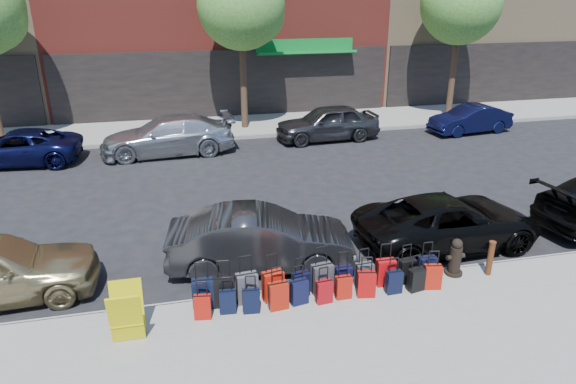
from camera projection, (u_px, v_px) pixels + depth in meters
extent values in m
plane|color=black|center=(275.00, 211.00, 15.48)|extent=(120.00, 120.00, 0.00)
cube|color=gray|center=(345.00, 345.00, 9.57)|extent=(60.00, 4.00, 0.15)
cube|color=gray|center=(233.00, 126.00, 24.49)|extent=(60.00, 4.00, 0.15)
cube|color=gray|center=(316.00, 288.00, 11.40)|extent=(60.00, 0.08, 0.15)
cube|color=gray|center=(239.00, 138.00, 22.67)|extent=(60.00, 0.08, 0.15)
cube|color=black|center=(227.00, 85.00, 25.65)|extent=(16.66, 0.15, 3.40)
cube|color=#0B6825|center=(306.00, 53.00, 25.60)|extent=(5.00, 0.91, 0.27)
cube|color=#0B6825|center=(305.00, 45.00, 25.74)|extent=(5.00, 0.10, 0.60)
cube|color=black|center=(510.00, 74.00, 28.97)|extent=(14.70, 0.15, 3.40)
cylinder|color=black|center=(243.00, 75.00, 23.22)|extent=(0.30, 0.30, 4.80)
sphere|color=#3B6B23|center=(241.00, 6.00, 22.11)|extent=(3.80, 3.80, 3.80)
sphere|color=#3B6B23|center=(255.00, 15.00, 22.38)|extent=(2.58, 2.58, 2.58)
cylinder|color=black|center=(453.00, 68.00, 25.40)|extent=(0.30, 0.30, 4.80)
sphere|color=#3B6B23|center=(461.00, 4.00, 24.29)|extent=(3.80, 3.80, 3.80)
sphere|color=#3B6B23|center=(471.00, 12.00, 24.56)|extent=(2.58, 2.58, 2.58)
cube|color=black|center=(203.00, 294.00, 10.45)|extent=(0.43, 0.24, 0.64)
cylinder|color=black|center=(201.00, 264.00, 10.19)|extent=(0.24, 0.04, 0.03)
cube|color=black|center=(224.00, 292.00, 10.52)|extent=(0.45, 0.28, 0.64)
cylinder|color=black|center=(223.00, 263.00, 10.26)|extent=(0.24, 0.06, 0.03)
cube|color=#404045|center=(247.00, 288.00, 10.64)|extent=(0.46, 0.28, 0.66)
cylinder|color=black|center=(246.00, 258.00, 10.38)|extent=(0.25, 0.06, 0.03)
cube|color=#AC1A0B|center=(273.00, 286.00, 10.73)|extent=(0.47, 0.32, 0.65)
cylinder|color=black|center=(273.00, 256.00, 10.47)|extent=(0.24, 0.08, 0.03)
cube|color=black|center=(301.00, 284.00, 10.89)|extent=(0.39, 0.27, 0.55)
cylinder|color=black|center=(301.00, 260.00, 10.67)|extent=(0.21, 0.07, 0.03)
cube|color=#333338|center=(322.00, 279.00, 10.97)|extent=(0.48, 0.31, 0.67)
cylinder|color=black|center=(323.00, 249.00, 10.70)|extent=(0.25, 0.07, 0.03)
cube|color=black|center=(343.00, 278.00, 11.10)|extent=(0.37, 0.21, 0.56)
cylinder|color=black|center=(344.00, 254.00, 10.87)|extent=(0.21, 0.03, 0.03)
cube|color=#36363A|center=(364.00, 275.00, 11.21)|extent=(0.39, 0.24, 0.57)
cylinder|color=black|center=(366.00, 250.00, 10.98)|extent=(0.21, 0.05, 0.03)
cube|color=#AA0B0E|center=(385.00, 272.00, 11.27)|extent=(0.42, 0.24, 0.61)
cylinder|color=black|center=(388.00, 246.00, 11.02)|extent=(0.23, 0.04, 0.03)
cube|color=black|center=(406.00, 271.00, 11.37)|extent=(0.40, 0.26, 0.57)
cylinder|color=black|center=(409.00, 246.00, 11.15)|extent=(0.21, 0.06, 0.03)
cube|color=black|center=(427.00, 269.00, 11.45)|extent=(0.39, 0.22, 0.58)
cylinder|color=black|center=(430.00, 244.00, 11.22)|extent=(0.22, 0.04, 0.03)
cube|color=#A9130A|center=(203.00, 307.00, 10.15)|extent=(0.36, 0.24, 0.50)
cylinder|color=black|center=(201.00, 283.00, 9.95)|extent=(0.19, 0.06, 0.03)
cube|color=black|center=(228.00, 302.00, 10.33)|extent=(0.34, 0.21, 0.49)
cylinder|color=black|center=(227.00, 279.00, 10.13)|extent=(0.19, 0.04, 0.03)
cube|color=black|center=(251.00, 301.00, 10.34)|extent=(0.35, 0.23, 0.50)
cylinder|color=black|center=(250.00, 278.00, 10.14)|extent=(0.19, 0.05, 0.03)
cube|color=#9B190A|center=(278.00, 296.00, 10.44)|extent=(0.42, 0.27, 0.58)
cylinder|color=black|center=(278.00, 269.00, 10.21)|extent=(0.22, 0.06, 0.03)
cube|color=black|center=(299.00, 292.00, 10.62)|extent=(0.39, 0.27, 0.53)
cylinder|color=black|center=(299.00, 268.00, 10.41)|extent=(0.20, 0.07, 0.03)
cube|color=maroon|center=(324.00, 292.00, 10.66)|extent=(0.36, 0.23, 0.50)
cylinder|color=black|center=(325.00, 269.00, 10.46)|extent=(0.19, 0.05, 0.03)
cube|color=#A1150A|center=(343.00, 287.00, 10.81)|extent=(0.34, 0.20, 0.50)
cylinder|color=black|center=(344.00, 265.00, 10.61)|extent=(0.19, 0.04, 0.03)
cube|color=#A10A0A|center=(366.00, 284.00, 10.87)|extent=(0.42, 0.29, 0.56)
cylinder|color=black|center=(368.00, 259.00, 10.64)|extent=(0.22, 0.07, 0.03)
cube|color=black|center=(394.00, 282.00, 11.00)|extent=(0.35, 0.21, 0.50)
cylinder|color=black|center=(396.00, 260.00, 10.79)|extent=(0.19, 0.04, 0.03)
cube|color=black|center=(416.00, 280.00, 11.08)|extent=(0.38, 0.27, 0.52)
cylinder|color=black|center=(419.00, 257.00, 10.87)|extent=(0.20, 0.07, 0.03)
cube|color=#A3180A|center=(432.00, 277.00, 11.16)|extent=(0.40, 0.28, 0.55)
cylinder|color=black|center=(435.00, 253.00, 10.94)|extent=(0.21, 0.07, 0.03)
cylinder|color=black|center=(453.00, 272.00, 11.79)|extent=(0.40, 0.40, 0.07)
cylinder|color=black|center=(455.00, 259.00, 11.66)|extent=(0.27, 0.27, 0.62)
sphere|color=black|center=(457.00, 244.00, 11.52)|extent=(0.25, 0.25, 0.25)
cylinder|color=black|center=(456.00, 257.00, 11.64)|extent=(0.45, 0.14, 0.11)
cylinder|color=#38190C|center=(490.00, 258.00, 11.64)|extent=(0.14, 0.14, 0.82)
cylinder|color=#38190C|center=(493.00, 242.00, 11.49)|extent=(0.15, 0.15, 0.04)
cube|color=#CABF0B|center=(126.00, 319.00, 9.29)|extent=(0.60, 0.27, 1.07)
cube|color=#CABF0B|center=(127.00, 307.00, 9.65)|extent=(0.60, 0.27, 1.07)
cube|color=#CABF0B|center=(128.00, 320.00, 9.53)|extent=(0.60, 0.39, 0.02)
imported|color=#2E2E30|center=(261.00, 240.00, 12.14)|extent=(4.55, 2.11, 1.45)
imported|color=black|center=(448.00, 222.00, 13.19)|extent=(4.90, 2.44, 1.33)
imported|color=#0D0F39|center=(16.00, 148.00, 19.33)|extent=(4.80, 2.53, 1.29)
imported|color=silver|center=(168.00, 135.00, 20.46)|extent=(5.34, 2.38, 1.52)
imported|color=#323335|center=(327.00, 123.00, 22.35)|extent=(4.59, 2.07, 1.53)
imported|color=#0B0F33|center=(470.00, 119.00, 23.50)|extent=(3.94, 1.79, 1.25)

